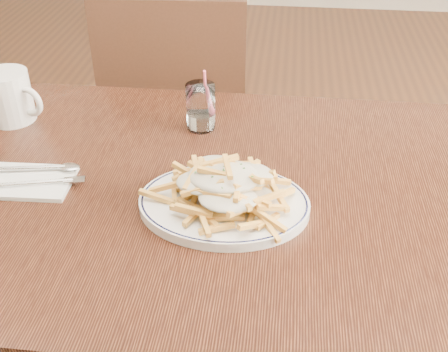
# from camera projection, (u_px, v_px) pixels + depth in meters

# --- Properties ---
(table) EXTENTS (1.20, 0.80, 0.75)m
(table) POSITION_uv_depth(u_px,v_px,m) (196.00, 218.00, 1.10)
(table) COLOR black
(table) RESTS_ON ground
(chair_far) EXTENTS (0.45, 0.45, 0.92)m
(chair_far) POSITION_uv_depth(u_px,v_px,m) (178.00, 115.00, 1.77)
(chair_far) COLOR #311B10
(chair_far) RESTS_ON ground
(fries_plate) EXTENTS (0.34, 0.31, 0.02)m
(fries_plate) POSITION_uv_depth(u_px,v_px,m) (224.00, 204.00, 0.99)
(fries_plate) COLOR white
(fries_plate) RESTS_ON table
(loaded_fries) EXTENTS (0.26, 0.22, 0.07)m
(loaded_fries) POSITION_uv_depth(u_px,v_px,m) (224.00, 182.00, 0.96)
(loaded_fries) COLOR gold
(loaded_fries) RESTS_ON fries_plate
(napkin) EXTENTS (0.18, 0.12, 0.01)m
(napkin) POSITION_uv_depth(u_px,v_px,m) (26.00, 181.00, 1.06)
(napkin) COLOR silver
(napkin) RESTS_ON table
(cutlery) EXTENTS (0.21, 0.11, 0.01)m
(cutlery) POSITION_uv_depth(u_px,v_px,m) (27.00, 176.00, 1.06)
(cutlery) COLOR silver
(cutlery) RESTS_ON napkin
(water_glass) EXTENTS (0.06, 0.06, 0.14)m
(water_glass) POSITION_uv_depth(u_px,v_px,m) (201.00, 110.00, 1.21)
(water_glass) COLOR white
(water_glass) RESTS_ON table
(coffee_mug) EXTENTS (0.14, 0.10, 0.11)m
(coffee_mug) POSITION_uv_depth(u_px,v_px,m) (10.00, 97.00, 1.24)
(coffee_mug) COLOR white
(coffee_mug) RESTS_ON table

